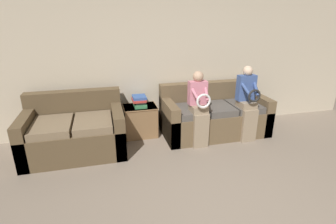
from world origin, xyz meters
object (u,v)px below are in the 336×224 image
at_px(couch_main, 214,116).
at_px(child_right_seated, 248,101).
at_px(book_stack, 140,101).
at_px(child_left_seated, 199,106).
at_px(side_shelf, 140,120).
at_px(couch_side, 75,132).

xyz_separation_m(couch_main, child_right_seated, (0.43, -0.35, 0.36)).
bearing_deg(book_stack, child_left_seated, -32.93).
bearing_deg(side_shelf, couch_side, -163.22).
height_order(side_shelf, book_stack, book_stack).
xyz_separation_m(couch_side, book_stack, (1.08, 0.32, 0.32)).
bearing_deg(couch_side, side_shelf, 16.78).
height_order(couch_main, book_stack, couch_main).
xyz_separation_m(couch_main, couch_side, (-2.39, -0.11, -0.00)).
xyz_separation_m(child_left_seated, side_shelf, (-0.88, 0.57, -0.39)).
relative_size(couch_side, side_shelf, 2.58).
distance_m(couch_side, book_stack, 1.17).
height_order(couch_side, book_stack, couch_side).
distance_m(child_left_seated, book_stack, 1.05).
bearing_deg(child_right_seated, couch_main, 140.81).
relative_size(couch_side, child_left_seated, 1.22).
height_order(couch_side, side_shelf, couch_side).
height_order(child_left_seated, child_right_seated, child_right_seated).
height_order(couch_side, child_right_seated, child_right_seated).
xyz_separation_m(child_left_seated, book_stack, (-0.88, 0.57, -0.03)).
distance_m(couch_main, book_stack, 1.37).
bearing_deg(child_right_seated, side_shelf, 161.97).
bearing_deg(couch_main, couch_side, -177.33).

